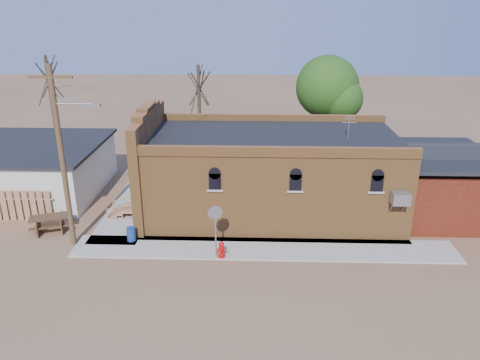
{
  "coord_description": "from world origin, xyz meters",
  "views": [
    {
      "loc": [
        0.97,
        -19.63,
        11.56
      ],
      "look_at": [
        0.18,
        4.3,
        2.4
      ],
      "focal_mm": 35.0,
      "sensor_mm": 36.0,
      "label": 1
    }
  ],
  "objects_px": {
    "utility_pole": "(63,155)",
    "stop_sign": "(215,217)",
    "brick_bar": "(266,174)",
    "fire_hydrant": "(222,249)",
    "picnic_table": "(50,221)",
    "trash_barrel": "(131,234)"
  },
  "relations": [
    {
      "from": "brick_bar",
      "to": "fire_hydrant",
      "type": "height_order",
      "value": "brick_bar"
    },
    {
      "from": "stop_sign",
      "to": "trash_barrel",
      "type": "distance_m",
      "value": 5.02
    },
    {
      "from": "utility_pole",
      "to": "fire_hydrant",
      "type": "relative_size",
      "value": 11.04
    },
    {
      "from": "utility_pole",
      "to": "stop_sign",
      "type": "bearing_deg",
      "value": -9.32
    },
    {
      "from": "utility_pole",
      "to": "trash_barrel",
      "type": "xyz_separation_m",
      "value": [
        2.84,
        0.3,
        -4.34
      ]
    },
    {
      "from": "brick_bar",
      "to": "trash_barrel",
      "type": "relative_size",
      "value": 23.11
    },
    {
      "from": "brick_bar",
      "to": "fire_hydrant",
      "type": "relative_size",
      "value": 20.12
    },
    {
      "from": "fire_hydrant",
      "to": "trash_barrel",
      "type": "bearing_deg",
      "value": 173.36
    },
    {
      "from": "picnic_table",
      "to": "fire_hydrant",
      "type": "bearing_deg",
      "value": -34.43
    },
    {
      "from": "utility_pole",
      "to": "stop_sign",
      "type": "height_order",
      "value": "utility_pole"
    },
    {
      "from": "utility_pole",
      "to": "picnic_table",
      "type": "relative_size",
      "value": 3.75
    },
    {
      "from": "utility_pole",
      "to": "trash_barrel",
      "type": "height_order",
      "value": "utility_pole"
    },
    {
      "from": "brick_bar",
      "to": "fire_hydrant",
      "type": "bearing_deg",
      "value": -111.9
    },
    {
      "from": "utility_pole",
      "to": "trash_barrel",
      "type": "distance_m",
      "value": 5.2
    },
    {
      "from": "fire_hydrant",
      "to": "stop_sign",
      "type": "distance_m",
      "value": 1.71
    },
    {
      "from": "utility_pole",
      "to": "fire_hydrant",
      "type": "height_order",
      "value": "utility_pole"
    },
    {
      "from": "brick_bar",
      "to": "fire_hydrant",
      "type": "xyz_separation_m",
      "value": [
        -2.21,
        -5.5,
        -1.86
      ]
    },
    {
      "from": "brick_bar",
      "to": "picnic_table",
      "type": "xyz_separation_m",
      "value": [
        -11.61,
        -2.9,
        -1.79
      ]
    },
    {
      "from": "fire_hydrant",
      "to": "trash_barrel",
      "type": "relative_size",
      "value": 1.15
    },
    {
      "from": "brick_bar",
      "to": "stop_sign",
      "type": "bearing_deg",
      "value": -114.27
    },
    {
      "from": "utility_pole",
      "to": "stop_sign",
      "type": "relative_size",
      "value": 3.31
    },
    {
      "from": "utility_pole",
      "to": "stop_sign",
      "type": "distance_m",
      "value": 7.85
    }
  ]
}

